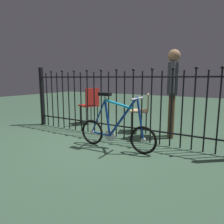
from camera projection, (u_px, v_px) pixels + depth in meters
name	position (u px, v px, depth m)	size (l,w,h in m)	color
ground_plane	(98.00, 146.00, 3.39)	(20.00, 20.00, 0.00)	#334F3A
iron_fence	(115.00, 102.00, 3.81)	(4.13, 0.07, 1.33)	black
bicycle	(116.00, 129.00, 3.21)	(1.32, 0.40, 0.87)	black
chair_tan	(143.00, 108.00, 4.20)	(0.47, 0.47, 0.78)	black
chair_red	(90.00, 103.00, 4.91)	(0.49, 0.49, 0.86)	black
person_visitor	(173.00, 86.00, 3.75)	(0.24, 0.47, 1.59)	#4C3823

